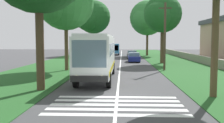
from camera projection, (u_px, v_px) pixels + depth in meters
ground at (117, 99)px, 14.54m from camera, size 160.00×160.00×0.00m
grass_verge_left at (49, 69)px, 29.82m from camera, size 120.00×8.00×0.04m
grass_verge_right at (192, 69)px, 29.14m from camera, size 120.00×8.00×0.04m
centre_line at (120, 69)px, 29.48m from camera, size 110.00×0.16×0.01m
coach_bus at (98, 54)px, 21.69m from camera, size 11.16×2.62×3.73m
zebra_crossing at (116, 105)px, 13.15m from camera, size 4.05×6.80×0.01m
trailing_car_0 at (134, 57)px, 39.62m from camera, size 4.30×1.78×1.43m
trailing_car_1 at (132, 55)px, 47.81m from camera, size 4.30×1.78×1.43m
trailing_minibus_0 at (115, 48)px, 58.64m from camera, size 6.00×2.14×2.53m
roadside_tree_left_0 at (93, 18)px, 57.82m from camera, size 9.10×7.49×12.24m
roadside_tree_left_1 at (65, 4)px, 27.82m from camera, size 7.50×6.16×10.49m
roadside_tree_right_0 at (147, 19)px, 55.33m from camera, size 9.00×7.52×11.84m
roadside_tree_right_2 at (161, 15)px, 36.41m from camera, size 6.61×5.42×9.71m
utility_pole at (165, 35)px, 27.84m from camera, size 0.24×1.40×7.31m
roadside_wall at (208, 61)px, 33.93m from camera, size 70.00×0.40×1.08m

